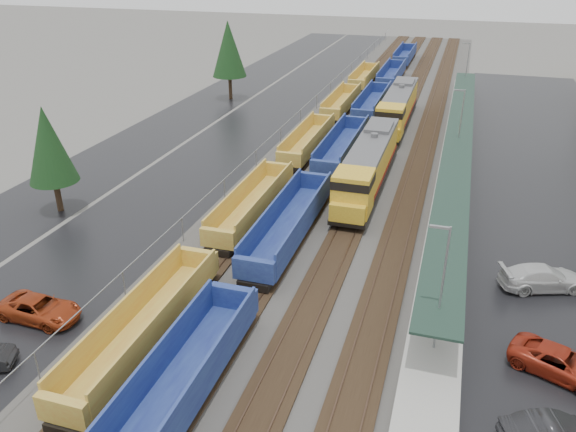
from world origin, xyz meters
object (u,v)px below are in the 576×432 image
at_px(locomotive_trail, 398,108).
at_px(parked_car_east_b, 562,363).
at_px(well_string_blue, 342,147).
at_px(well_string_yellow, 253,204).
at_px(parked_car_west_c, 40,309).
at_px(locomotive_lead, 368,166).
at_px(parked_car_east_c, 543,278).

height_order(locomotive_trail, parked_car_east_b, locomotive_trail).
distance_m(well_string_blue, parked_car_east_b, 34.26).
relative_size(well_string_yellow, parked_car_east_b, 22.64).
height_order(well_string_yellow, parked_car_west_c, well_string_yellow).
bearing_deg(parked_car_west_c, parked_car_east_b, -80.25).
relative_size(locomotive_lead, well_string_blue, 0.15).
bearing_deg(locomotive_lead, parked_car_east_b, -56.83).
bearing_deg(locomotive_trail, parked_car_west_c, -108.23).
distance_m(locomotive_trail, well_string_yellow, 30.38).
bearing_deg(parked_car_west_c, well_string_blue, -16.69).
xyz_separation_m(locomotive_lead, parked_car_west_c, (-15.24, -25.26, -1.69)).
bearing_deg(parked_car_east_b, parked_car_east_c, 24.15).
xyz_separation_m(locomotive_lead, well_string_yellow, (-8.00, -8.28, -1.23)).
distance_m(parked_car_west_c, parked_car_east_c, 31.56).
xyz_separation_m(locomotive_trail, well_string_blue, (-4.00, -13.13, -1.15)).
bearing_deg(well_string_yellow, locomotive_trail, 74.72).
height_order(locomotive_trail, well_string_blue, locomotive_trail).
relative_size(locomotive_trail, well_string_yellow, 0.17).
xyz_separation_m(well_string_blue, parked_car_east_c, (17.76, -20.65, -0.45)).
xyz_separation_m(locomotive_trail, parked_car_east_c, (13.76, -33.78, -1.60)).
distance_m(parked_car_west_c, parked_car_east_b, 29.43).
bearing_deg(parked_car_west_c, locomotive_lead, -29.05).
xyz_separation_m(well_string_yellow, parked_car_east_c, (21.76, -4.50, -0.37)).
height_order(well_string_blue, parked_car_west_c, well_string_blue).
relative_size(well_string_yellow, parked_car_east_c, 21.43).
bearing_deg(parked_car_east_b, locomotive_trail, 41.20).
relative_size(well_string_blue, parked_car_west_c, 25.51).
xyz_separation_m(well_string_blue, parked_car_east_b, (17.93, -29.18, -0.52)).
height_order(locomotive_lead, parked_car_east_c, locomotive_lead).
bearing_deg(parked_car_east_c, locomotive_trail, 2.30).
height_order(locomotive_lead, locomotive_trail, same).
bearing_deg(well_string_yellow, locomotive_lead, 45.99).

